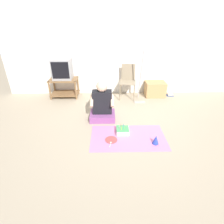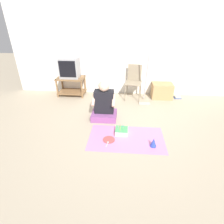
# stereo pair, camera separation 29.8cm
# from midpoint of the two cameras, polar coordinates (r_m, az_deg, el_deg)

# --- Properties ---
(ground_plane) EXTENTS (16.00, 16.00, 0.00)m
(ground_plane) POSITION_cam_midpoint_polar(r_m,az_deg,el_deg) (3.33, 8.08, -7.51)
(ground_plane) COLOR tan
(wall_back) EXTENTS (6.40, 0.06, 2.55)m
(wall_back) POSITION_cam_midpoint_polar(r_m,az_deg,el_deg) (4.84, 8.00, 20.32)
(wall_back) COLOR white
(wall_back) RESTS_ON ground_plane
(tv_stand) EXTENTS (0.74, 0.48, 0.50)m
(tv_stand) POSITION_cam_midpoint_polar(r_m,az_deg,el_deg) (5.00, -11.48, 8.74)
(tv_stand) COLOR olive
(tv_stand) RESTS_ON ground_plane
(tv) EXTENTS (0.49, 0.39, 0.52)m
(tv) POSITION_cam_midpoint_polar(r_m,az_deg,el_deg) (4.88, -11.96, 13.89)
(tv) COLOR #99999E
(tv) RESTS_ON tv_stand
(folding_chair) EXTENTS (0.46, 0.48, 0.88)m
(folding_chair) POSITION_cam_midpoint_polar(r_m,az_deg,el_deg) (4.70, 8.99, 10.39)
(folding_chair) COLOR gray
(folding_chair) RESTS_ON ground_plane
(cardboard_box_stack) EXTENTS (0.53, 0.41, 0.39)m
(cardboard_box_stack) POSITION_cam_midpoint_polar(r_m,az_deg,el_deg) (4.98, 17.64, 6.61)
(cardboard_box_stack) COLOR tan
(cardboard_box_stack) RESTS_ON ground_plane
(dust_mop) EXTENTS (0.28, 0.35, 1.31)m
(dust_mop) POSITION_cam_midpoint_polar(r_m,az_deg,el_deg) (4.48, 12.81, 7.55)
(dust_mop) COLOR #B2ADA3
(dust_mop) RESTS_ON ground_plane
(book_pile) EXTENTS (0.18, 0.14, 0.05)m
(book_pile) POSITION_cam_midpoint_polar(r_m,az_deg,el_deg) (5.16, 22.21, 4.47)
(book_pile) COLOR #284793
(book_pile) RESTS_ON ground_plane
(person_seated) EXTENTS (0.53, 0.43, 0.92)m
(person_seated) POSITION_cam_midpoint_polar(r_m,az_deg,el_deg) (3.68, -0.28, 2.48)
(person_seated) COLOR #8C4C8C
(person_seated) RESTS_ON ground_plane
(party_cloth) EXTENTS (1.36, 0.79, 0.01)m
(party_cloth) POSITION_cam_midpoint_polar(r_m,az_deg,el_deg) (3.24, 7.33, -8.58)
(party_cloth) COLOR pink
(party_cloth) RESTS_ON ground_plane
(birthday_cake) EXTENTS (0.24, 0.24, 0.17)m
(birthday_cake) POSITION_cam_midpoint_polar(r_m,az_deg,el_deg) (3.33, 5.72, -6.28)
(birthday_cake) COLOR white
(birthday_cake) RESTS_ON party_cloth
(party_hat_blue) EXTENTS (0.12, 0.12, 0.16)m
(party_hat_blue) POSITION_cam_midpoint_polar(r_m,az_deg,el_deg) (3.10, 16.13, -9.59)
(party_hat_blue) COLOR blue
(party_hat_blue) RESTS_ON party_cloth
(paper_plate) EXTENTS (0.22, 0.22, 0.01)m
(paper_plate) POSITION_cam_midpoint_polar(r_m,az_deg,el_deg) (3.17, 1.69, -9.09)
(paper_plate) COLOR #D84C4C
(paper_plate) RESTS_ON party_cloth
(plastic_spoon_near) EXTENTS (0.05, 0.14, 0.01)m
(plastic_spoon_near) POSITION_cam_midpoint_polar(r_m,az_deg,el_deg) (3.09, 1.40, -10.14)
(plastic_spoon_near) COLOR white
(plastic_spoon_near) RESTS_ON party_cloth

